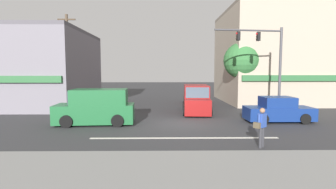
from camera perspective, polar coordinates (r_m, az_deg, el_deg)
ground_plane at (r=16.09m, az=2.64°, el=-6.32°), size 120.00×120.00×0.00m
lane_marking_stripe at (r=12.69m, az=3.59°, el=-9.43°), size 9.00×0.24×0.01m
sidewalk_curb at (r=7.94m, az=6.49°, el=-17.95°), size 40.00×5.00×0.16m
building_left_block at (r=27.59m, az=-28.01°, el=4.99°), size 10.76×10.87×6.84m
building_right_corner at (r=29.95m, az=22.70°, el=7.59°), size 11.15×10.96×9.38m
street_tree at (r=24.25m, az=15.77°, el=7.08°), size 3.20×3.20×5.73m
utility_pole_near_left at (r=22.65m, az=-20.96°, el=6.79°), size 1.40×0.22×7.67m
traffic_light_mast at (r=19.56m, az=20.82°, el=7.68°), size 4.86×0.73×6.20m
van_crossing_leftbound at (r=20.19m, az=6.15°, el=-1.13°), size 2.26×4.71×2.11m
van_waiting_far at (r=16.29m, az=-15.28°, el=-2.77°), size 4.71×2.26×2.11m
sedan_parked_curbside at (r=17.92m, az=22.85°, el=-3.24°), size 4.11×1.89×1.58m
sedan_approaching_near at (r=25.77m, az=5.75°, el=-0.43°), size 1.91×4.11×1.58m
pedestrian_foreground_with_bag at (r=11.62m, az=19.70°, el=-6.28°), size 0.64×0.52×1.67m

